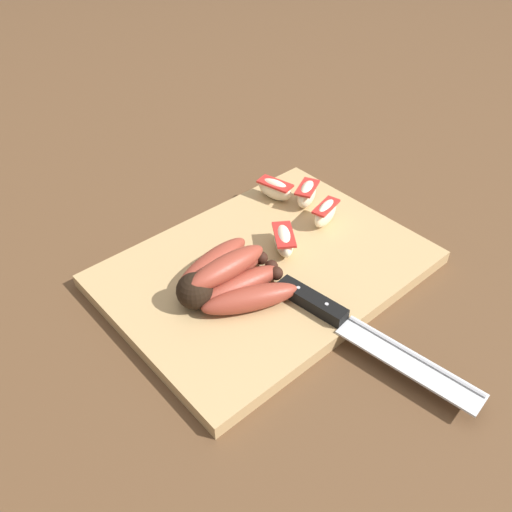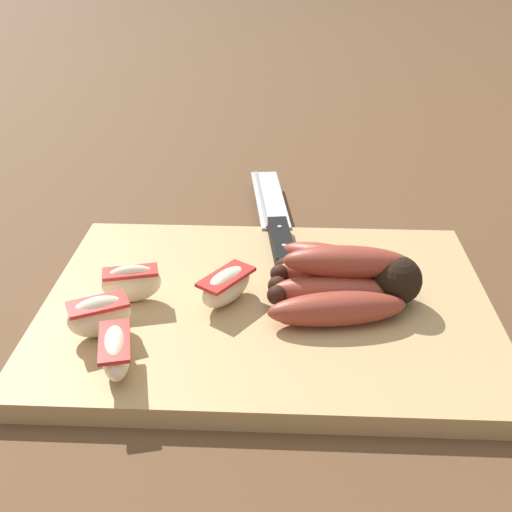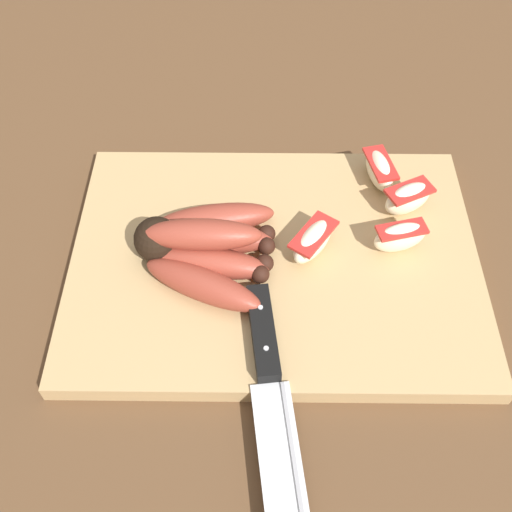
% 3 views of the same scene
% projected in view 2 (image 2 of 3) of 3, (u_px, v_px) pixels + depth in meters
% --- Properties ---
extents(ground_plane, '(6.00, 6.00, 0.00)m').
position_uv_depth(ground_plane, '(252.00, 315.00, 0.62)').
color(ground_plane, brown).
extents(cutting_board, '(0.43, 0.32, 0.02)m').
position_uv_depth(cutting_board, '(268.00, 305.00, 0.62)').
color(cutting_board, tan).
rests_on(cutting_board, ground_plane).
extents(banana_bunch, '(0.15, 0.16, 0.06)m').
position_uv_depth(banana_bunch, '(346.00, 280.00, 0.60)').
color(banana_bunch, black).
rests_on(banana_bunch, cutting_board).
extents(chefs_knife, '(0.06, 0.28, 0.02)m').
position_uv_depth(chefs_knife, '(277.00, 226.00, 0.74)').
color(chefs_knife, silver).
rests_on(chefs_knife, cutting_board).
extents(apple_wedge_near, '(0.06, 0.07, 0.03)m').
position_uv_depth(apple_wedge_near, '(226.00, 286.00, 0.60)').
color(apple_wedge_near, '#F4E5C1').
rests_on(apple_wedge_near, cutting_board).
extents(apple_wedge_middle, '(0.06, 0.03, 0.04)m').
position_uv_depth(apple_wedge_middle, '(132.00, 283.00, 0.60)').
color(apple_wedge_middle, '#F4E5C1').
rests_on(apple_wedge_middle, cutting_board).
extents(apple_wedge_far, '(0.04, 0.07, 0.03)m').
position_uv_depth(apple_wedge_far, '(116.00, 351.00, 0.51)').
color(apple_wedge_far, '#F4E5C1').
rests_on(apple_wedge_far, cutting_board).
extents(apple_wedge_extra, '(0.06, 0.05, 0.04)m').
position_uv_depth(apple_wedge_extra, '(99.00, 316.00, 0.55)').
color(apple_wedge_extra, '#F4E5C1').
rests_on(apple_wedge_extra, cutting_board).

